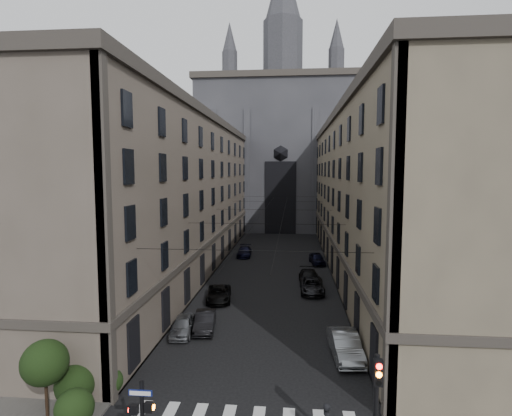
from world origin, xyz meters
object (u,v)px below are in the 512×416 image
(car_right_far, at_px, (317,259))
(car_right_near, at_px, (345,345))
(car_left_midnear, at_px, (205,321))
(traffic_light_right, at_px, (376,404))
(car_right_midfar, at_px, (309,278))
(car_left_midfar, at_px, (219,294))
(car_right_midnear, at_px, (312,286))
(car_left_near, at_px, (183,326))
(gothic_tower, at_px, (282,145))
(car_left_far, at_px, (244,252))

(car_right_far, bearing_deg, car_right_near, -97.37)
(car_left_midnear, xyz_separation_m, car_right_near, (10.13, -3.59, 0.12))
(traffic_light_right, height_order, car_right_midfar, traffic_light_right)
(car_left_midfar, distance_m, car_right_midnear, 9.47)
(car_left_near, bearing_deg, car_left_midnear, 27.31)
(car_right_near, bearing_deg, car_right_far, 86.38)
(car_right_near, xyz_separation_m, car_right_far, (-0.25, 26.36, -0.09))
(gothic_tower, distance_m, car_right_near, 64.89)
(gothic_tower, bearing_deg, traffic_light_right, -85.62)
(car_right_midfar, bearing_deg, car_left_near, -127.87)
(car_right_near, relative_size, car_right_far, 1.16)
(traffic_light_right, bearing_deg, car_right_near, 88.64)
(car_left_near, xyz_separation_m, car_left_far, (1.28, 27.59, 0.02))
(car_left_midnear, relative_size, car_right_midfar, 0.80)
(gothic_tower, height_order, car_right_near, gothic_tower)
(traffic_light_right, distance_m, car_right_midfar, 27.41)
(car_left_midnear, height_order, car_right_near, car_right_near)
(car_right_midfar, bearing_deg, car_right_near, -86.63)
(car_right_near, bearing_deg, car_left_near, 163.09)
(car_left_midfar, relative_size, car_right_near, 0.98)
(car_right_midnear, bearing_deg, car_left_far, 117.93)
(gothic_tower, height_order, car_right_midfar, gothic_tower)
(gothic_tower, bearing_deg, car_right_midfar, -84.76)
(car_right_midfar, distance_m, car_right_far, 9.89)
(car_left_midfar, bearing_deg, car_right_midfar, 27.25)
(car_left_midnear, height_order, car_right_midnear, car_right_midnear)
(car_left_midnear, xyz_separation_m, car_right_far, (9.88, 22.77, 0.03))
(traffic_light_right, height_order, car_left_far, traffic_light_right)
(car_left_far, relative_size, car_right_far, 1.13)
(traffic_light_right, xyz_separation_m, car_right_midnear, (-1.24, 24.56, -2.59))
(car_right_far, bearing_deg, car_left_midfar, -130.33)
(gothic_tower, relative_size, car_left_near, 14.76)
(car_right_far, bearing_deg, car_right_midnear, -103.60)
(traffic_light_right, height_order, car_left_near, traffic_light_right)
(car_right_midnear, distance_m, car_right_midfar, 2.71)
(car_right_near, bearing_deg, gothic_tower, 91.20)
(car_right_midfar, bearing_deg, traffic_light_right, -89.39)
(car_left_far, xyz_separation_m, car_right_midnear, (8.84, -16.35, 0.01))
(car_right_near, xyz_separation_m, car_right_midnear, (-1.49, 13.87, -0.11))
(car_left_far, bearing_deg, car_left_near, -95.20)
(car_left_far, height_order, car_right_midnear, car_right_midnear)
(traffic_light_right, distance_m, car_left_near, 17.70)
(car_left_near, height_order, car_right_midnear, car_right_midnear)
(car_left_midnear, bearing_deg, car_right_midnear, 42.45)
(traffic_light_right, height_order, car_left_midnear, traffic_light_right)
(car_left_near, height_order, car_left_far, car_left_far)
(car_left_midnear, bearing_deg, car_right_far, 59.02)
(car_left_near, xyz_separation_m, car_left_midnear, (1.49, 0.96, 0.02))
(gothic_tower, relative_size, traffic_light_right, 11.15)
(car_left_midnear, distance_m, car_right_near, 10.75)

